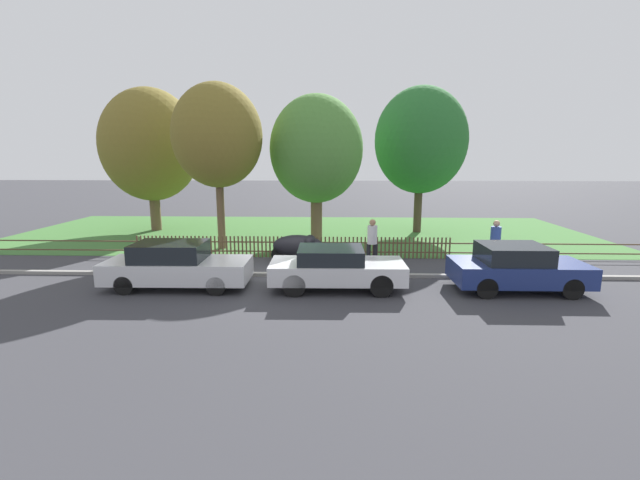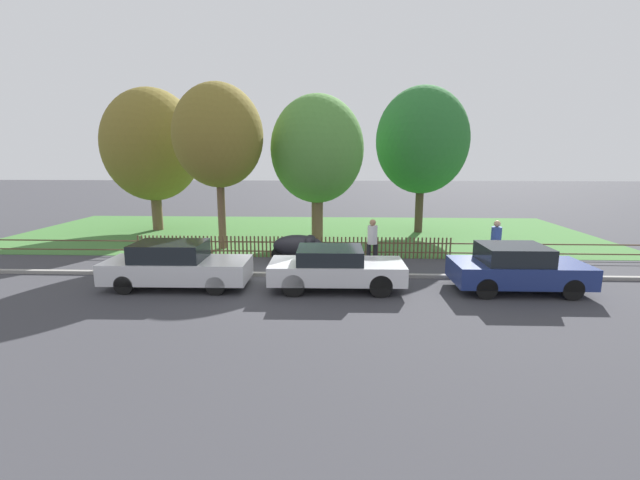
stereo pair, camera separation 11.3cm
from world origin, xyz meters
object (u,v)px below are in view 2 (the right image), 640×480
(tree_far_left, at_px, (422,141))
(covered_motorcycle, at_px, (300,246))
(parked_car_black_saloon, at_px, (335,267))
(pedestrian_near_fence, at_px, (372,240))
(parked_car_silver_hatchback, at_px, (176,265))
(pedestrian_by_lamp, at_px, (496,242))
(tree_behind_motorcycle, at_px, (218,136))
(parked_car_navy_estate, at_px, (517,268))
(tree_mid_park, at_px, (317,150))
(tree_nearest_kerb, at_px, (152,145))

(tree_far_left, bearing_deg, covered_motorcycle, -129.66)
(parked_car_black_saloon, xyz_separation_m, pedestrian_near_fence, (1.35, 2.81, 0.32))
(parked_car_black_saloon, bearing_deg, covered_motorcycle, 111.78)
(covered_motorcycle, bearing_deg, parked_car_black_saloon, -64.99)
(parked_car_silver_hatchback, bearing_deg, pedestrian_by_lamp, 13.23)
(tree_behind_motorcycle, distance_m, pedestrian_by_lamp, 11.97)
(parked_car_navy_estate, relative_size, covered_motorcycle, 1.87)
(pedestrian_near_fence, height_order, pedestrian_by_lamp, pedestrian_by_lamp)
(tree_behind_motorcycle, bearing_deg, covered_motorcycle, -34.13)
(parked_car_black_saloon, relative_size, pedestrian_near_fence, 2.33)
(parked_car_navy_estate, xyz_separation_m, tree_mid_park, (-6.42, 7.40, 3.63))
(tree_behind_motorcycle, bearing_deg, tree_nearest_kerb, 136.45)
(parked_car_navy_estate, height_order, tree_behind_motorcycle, tree_behind_motorcycle)
(parked_car_silver_hatchback, height_order, tree_mid_park, tree_mid_park)
(parked_car_silver_hatchback, xyz_separation_m, parked_car_black_saloon, (4.97, 0.03, -0.03))
(parked_car_silver_hatchback, relative_size, tree_nearest_kerb, 0.58)
(pedestrian_by_lamp, bearing_deg, tree_nearest_kerb, -133.85)
(covered_motorcycle, xyz_separation_m, pedestrian_by_lamp, (7.20, -0.66, 0.34))
(parked_car_navy_estate, distance_m, covered_motorcycle, 7.65)
(pedestrian_near_fence, relative_size, pedestrian_by_lamp, 1.00)
(tree_far_left, height_order, pedestrian_near_fence, tree_far_left)
(parked_car_silver_hatchback, distance_m, tree_behind_motorcycle, 7.19)
(parked_car_silver_hatchback, xyz_separation_m, tree_behind_motorcycle, (-0.10, 5.85, 4.19))
(parked_car_silver_hatchback, relative_size, pedestrian_by_lamp, 2.49)
(tree_nearest_kerb, bearing_deg, parked_car_silver_hatchback, -64.46)
(parked_car_navy_estate, relative_size, pedestrian_near_fence, 2.21)
(pedestrian_by_lamp, bearing_deg, tree_mid_park, -142.94)
(tree_nearest_kerb, bearing_deg, covered_motorcycle, -39.83)
(parked_car_navy_estate, distance_m, tree_far_left, 11.18)
(tree_nearest_kerb, bearing_deg, tree_far_left, -0.49)
(tree_nearest_kerb, bearing_deg, parked_car_black_saloon, -46.40)
(parked_car_black_saloon, relative_size, pedestrian_by_lamp, 2.32)
(tree_far_left, bearing_deg, tree_behind_motorcycle, -154.38)
(parked_car_black_saloon, distance_m, tree_mid_park, 8.35)
(parked_car_silver_hatchback, bearing_deg, pedestrian_near_fence, 23.32)
(covered_motorcycle, distance_m, tree_nearest_kerb, 11.89)
(parked_car_silver_hatchback, bearing_deg, tree_far_left, 47.01)
(parked_car_silver_hatchback, bearing_deg, parked_car_black_saloon, -0.47)
(parked_car_silver_hatchback, xyz_separation_m, tree_mid_park, (4.06, 7.48, 3.64))
(parked_car_silver_hatchback, bearing_deg, covered_motorcycle, 42.37)
(tree_far_left, distance_m, pedestrian_near_fence, 9.05)
(pedestrian_near_fence, bearing_deg, tree_mid_park, -67.43)
(parked_car_silver_hatchback, xyz_separation_m, covered_motorcycle, (3.57, 3.36, -0.05))
(tree_behind_motorcycle, xyz_separation_m, pedestrian_by_lamp, (10.87, -3.15, -3.89))
(tree_mid_park, height_order, pedestrian_near_fence, tree_mid_park)
(parked_car_black_saloon, distance_m, tree_behind_motorcycle, 8.79)
(covered_motorcycle, xyz_separation_m, tree_behind_motorcycle, (-3.67, 2.49, 4.24))
(parked_car_silver_hatchback, height_order, covered_motorcycle, parked_car_silver_hatchback)
(parked_car_black_saloon, xyz_separation_m, tree_far_left, (4.45, 10.38, 4.18))
(parked_car_navy_estate, height_order, tree_mid_park, tree_mid_park)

